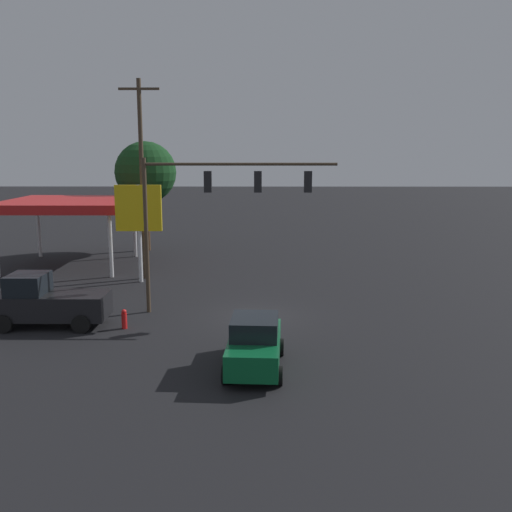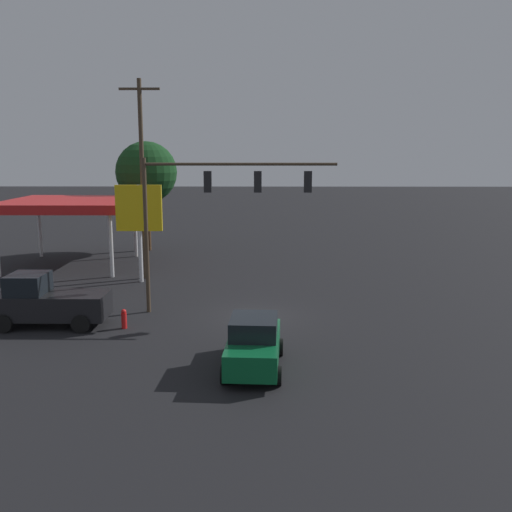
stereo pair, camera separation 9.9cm
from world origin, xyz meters
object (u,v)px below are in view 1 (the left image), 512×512
price_sign (139,212)px  street_tree (146,172)px  utility_pole (142,176)px  pickup_parked (46,302)px  sedan_far (255,343)px  fire_hydrant (124,319)px  traffic_signal_assembly (216,197)px

price_sign → street_tree: bearing=-81.3°
utility_pole → price_sign: 2.26m
pickup_parked → sedan_far: size_ratio=1.16×
street_tree → fire_hydrant: street_tree is taller
price_sign → pickup_parked: 9.66m
utility_pole → price_sign: utility_pole is taller
utility_pole → street_tree: utility_pole is taller
price_sign → sedan_far: price_sign is taller
sedan_far → pickup_parked: bearing=-115.2°
utility_pole → fire_hydrant: size_ratio=13.58×
sedan_far → street_tree: 26.90m
traffic_signal_assembly → utility_pole: utility_pole is taller
traffic_signal_assembly → utility_pole: size_ratio=0.77×
traffic_signal_assembly → pickup_parked: traffic_signal_assembly is taller
utility_pole → traffic_signal_assembly: bearing=123.7°
sedan_far → street_tree: bearing=-157.8°
sedan_far → fire_hydrant: sedan_far is taller
traffic_signal_assembly → sedan_far: traffic_signal_assembly is taller
traffic_signal_assembly → pickup_parked: 9.07m
utility_pole → price_sign: size_ratio=2.05×
utility_pole → fire_hydrant: (-1.05, 10.12, -5.83)m
pickup_parked → sedan_far: bearing=151.5°
utility_pole → pickup_parked: size_ratio=2.29×
utility_pole → pickup_parked: (2.54, 9.76, -5.16)m
traffic_signal_assembly → street_tree: (6.75, -17.57, 0.50)m
utility_pole → fire_hydrant: utility_pole is taller
traffic_signal_assembly → price_sign: 8.37m
utility_pole → sedan_far: (-6.89, 14.83, -5.32)m
sedan_far → street_tree: (8.66, -24.94, 5.18)m
fire_hydrant → traffic_signal_assembly: bearing=-146.0°
sedan_far → street_tree: street_tree is taller
fire_hydrant → pickup_parked: bearing=-5.7°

